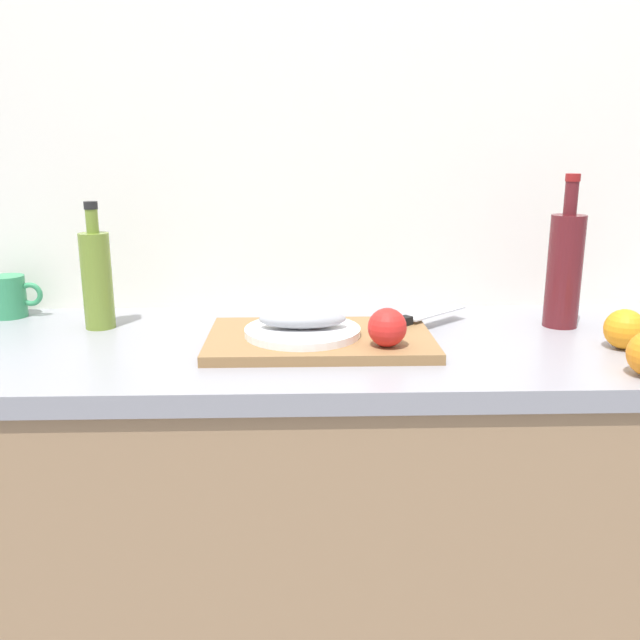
# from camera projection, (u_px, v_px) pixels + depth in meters

# --- Properties ---
(back_wall) EXTENTS (3.20, 0.05, 2.50)m
(back_wall) POSITION_uv_depth(u_px,v_px,m) (372.00, 162.00, 1.59)
(back_wall) COLOR white
(back_wall) RESTS_ON ground_plane
(kitchen_counter) EXTENTS (2.00, 0.60, 0.90)m
(kitchen_counter) POSITION_uv_depth(u_px,v_px,m) (380.00, 535.00, 1.47)
(kitchen_counter) COLOR #9E7A56
(kitchen_counter) RESTS_ON ground_plane
(cutting_board) EXTENTS (0.45, 0.29, 0.02)m
(cutting_board) POSITION_uv_depth(u_px,v_px,m) (320.00, 339.00, 1.33)
(cutting_board) COLOR olive
(cutting_board) RESTS_ON kitchen_counter
(white_plate) EXTENTS (0.23, 0.23, 0.01)m
(white_plate) POSITION_uv_depth(u_px,v_px,m) (303.00, 331.00, 1.33)
(white_plate) COLOR white
(white_plate) RESTS_ON cutting_board
(fish_fillet) EXTENTS (0.17, 0.07, 0.04)m
(fish_fillet) POSITION_uv_depth(u_px,v_px,m) (302.00, 319.00, 1.32)
(fish_fillet) COLOR gray
(fish_fillet) RESTS_ON white_plate
(chef_knife) EXTENTS (0.24, 0.21, 0.02)m
(chef_knife) POSITION_uv_depth(u_px,v_px,m) (409.00, 320.00, 1.41)
(chef_knife) COLOR silver
(chef_knife) RESTS_ON cutting_board
(tomato_0) EXTENTS (0.07, 0.07, 0.07)m
(tomato_0) POSITION_uv_depth(u_px,v_px,m) (387.00, 327.00, 1.24)
(tomato_0) COLOR red
(tomato_0) RESTS_ON cutting_board
(olive_oil_bottle) EXTENTS (0.06, 0.06, 0.27)m
(olive_oil_bottle) POSITION_uv_depth(u_px,v_px,m) (97.00, 278.00, 1.43)
(olive_oil_bottle) COLOR olive
(olive_oil_bottle) RESTS_ON kitchen_counter
(wine_bottle) EXTENTS (0.07, 0.07, 0.33)m
(wine_bottle) POSITION_uv_depth(u_px,v_px,m) (565.00, 268.00, 1.44)
(wine_bottle) COLOR #59191E
(wine_bottle) RESTS_ON kitchen_counter
(coffee_mug_0) EXTENTS (0.12, 0.08, 0.10)m
(coffee_mug_0) POSITION_uv_depth(u_px,v_px,m) (9.00, 296.00, 1.54)
(coffee_mug_0) COLOR #338C59
(coffee_mug_0) RESTS_ON kitchen_counter
(orange_1) EXTENTS (0.08, 0.08, 0.08)m
(orange_1) POSITION_uv_depth(u_px,v_px,m) (625.00, 329.00, 1.30)
(orange_1) COLOR orange
(orange_1) RESTS_ON kitchen_counter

